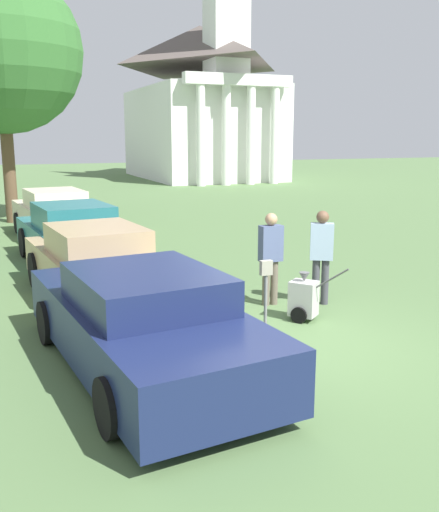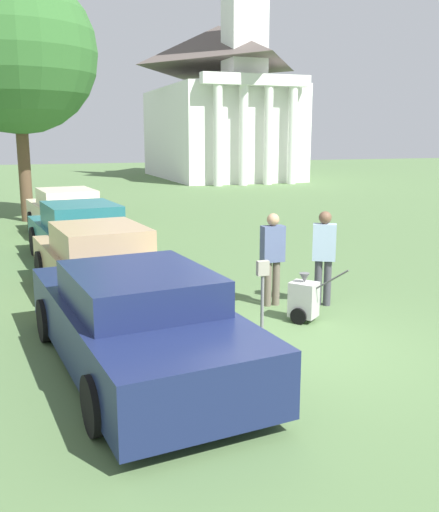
# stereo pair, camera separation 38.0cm
# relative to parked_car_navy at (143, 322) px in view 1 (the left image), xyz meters

# --- Properties ---
(ground_plane) EXTENTS (120.00, 120.00, 0.00)m
(ground_plane) POSITION_rel_parked_car_navy_xyz_m (2.24, -0.06, -0.66)
(ground_plane) COLOR #517042
(parked_car_navy) EXTENTS (2.50, 5.24, 1.40)m
(parked_car_navy) POSITION_rel_parked_car_navy_xyz_m (0.00, 0.00, 0.00)
(parked_car_navy) COLOR #19234C
(parked_car_navy) RESTS_ON ground_plane
(parked_car_tan) EXTENTS (2.31, 4.93, 1.45)m
(parked_car_tan) POSITION_rel_parked_car_navy_xyz_m (0.00, 3.61, 0.02)
(parked_car_tan) COLOR tan
(parked_car_tan) RESTS_ON ground_plane
(parked_car_teal) EXTENTS (2.37, 5.07, 1.51)m
(parked_car_teal) POSITION_rel_parked_car_navy_xyz_m (0.00, 6.86, 0.04)
(parked_car_teal) COLOR #23666B
(parked_car_teal) RESTS_ON ground_plane
(parked_car_cream) EXTENTS (2.29, 5.02, 1.51)m
(parked_car_cream) POSITION_rel_parked_car_navy_xyz_m (-0.00, 10.85, 0.04)
(parked_car_cream) COLOR beige
(parked_car_cream) RESTS_ON ground_plane
(parking_meter) EXTENTS (0.18, 0.09, 1.30)m
(parking_meter) POSITION_rel_parked_car_navy_xyz_m (1.95, 0.23, 0.25)
(parking_meter) COLOR slate
(parking_meter) RESTS_ON ground_plane
(person_worker) EXTENTS (0.42, 0.23, 1.73)m
(person_worker) POSITION_rel_parked_car_navy_xyz_m (2.95, 2.05, 0.33)
(person_worker) COLOR #665B4C
(person_worker) RESTS_ON ground_plane
(person_supervisor) EXTENTS (0.47, 0.40, 1.77)m
(person_supervisor) POSITION_rel_parked_car_navy_xyz_m (3.85, 1.75, 0.35)
(person_supervisor) COLOR #3F3F47
(person_supervisor) RESTS_ON ground_plane
(equipment_cart) EXTENTS (0.77, 0.89, 1.00)m
(equipment_cart) POSITION_rel_parked_car_navy_xyz_m (3.07, 1.02, -0.28)
(equipment_cart) COLOR #B2B2AD
(equipment_cart) RESTS_ON ground_plane
(church) EXTENTS (8.71, 14.14, 23.50)m
(church) POSITION_rel_parked_car_navy_xyz_m (13.14, 33.39, 5.41)
(church) COLOR white
(church) RESTS_ON ground_plane
(shade_tree) EXTENTS (5.66, 5.66, 8.81)m
(shade_tree) POSITION_rel_parked_car_navy_xyz_m (-1.09, 14.93, 5.30)
(shade_tree) COLOR brown
(shade_tree) RESTS_ON ground_plane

